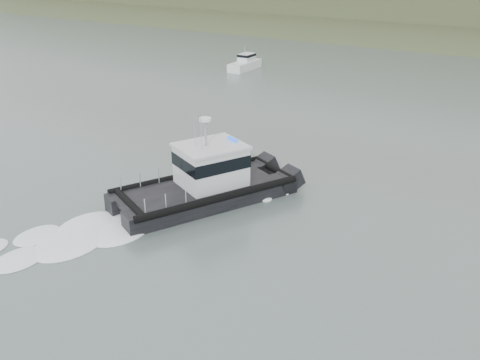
# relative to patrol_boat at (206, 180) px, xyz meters

# --- Properties ---
(ground) EXTENTS (400.00, 400.00, 0.00)m
(ground) POSITION_rel_patrol_boat_xyz_m (1.27, -8.21, -1.42)
(ground) COLOR #4A5853
(ground) RESTS_ON ground
(patrol_boat) EXTENTS (8.69, 12.38, 5.66)m
(patrol_boat) POSITION_rel_patrol_boat_xyz_m (0.00, 0.00, 0.00)
(patrol_boat) COLOR black
(patrol_boat) RESTS_ON ground
(motorboat) EXTENTS (2.30, 6.06, 3.28)m
(motorboat) POSITION_rel_patrol_boat_xyz_m (-20.67, 36.33, -0.60)
(motorboat) COLOR silver
(motorboat) RESTS_ON ground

